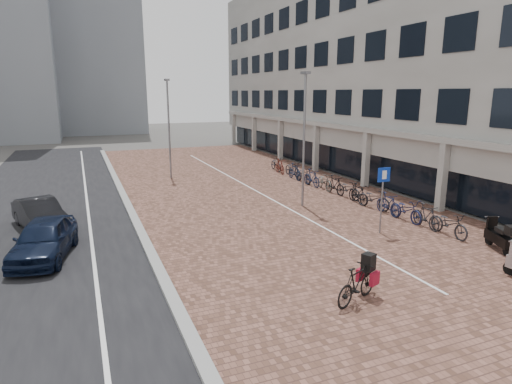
{
  "coord_description": "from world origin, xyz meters",
  "views": [
    {
      "loc": [
        -7.13,
        -11.42,
        5.65
      ],
      "look_at": [
        0.0,
        6.0,
        1.3
      ],
      "focal_mm": 30.42,
      "sensor_mm": 36.0,
      "label": 1
    }
  ],
  "objects_px": {
    "car_dark": "(40,214)",
    "car_navy": "(44,239)",
    "parking_sign": "(383,189)",
    "scooter_mid": "(500,236)",
    "hero_bike": "(357,283)"
  },
  "relations": [
    {
      "from": "car_navy",
      "to": "car_dark",
      "type": "relative_size",
      "value": 1.04
    },
    {
      "from": "car_dark",
      "to": "hero_bike",
      "type": "xyz_separation_m",
      "value": [
        8.46,
        -10.52,
        -0.08
      ]
    },
    {
      "from": "car_navy",
      "to": "scooter_mid",
      "type": "bearing_deg",
      "value": -7.75
    },
    {
      "from": "scooter_mid",
      "to": "parking_sign",
      "type": "xyz_separation_m",
      "value": [
        -2.73,
        3.24,
        1.29
      ]
    },
    {
      "from": "car_navy",
      "to": "hero_bike",
      "type": "bearing_deg",
      "value": -28.16
    },
    {
      "from": "hero_bike",
      "to": "scooter_mid",
      "type": "relative_size",
      "value": 1.1
    },
    {
      "from": "car_navy",
      "to": "parking_sign",
      "type": "relative_size",
      "value": 1.48
    },
    {
      "from": "scooter_mid",
      "to": "car_navy",
      "type": "bearing_deg",
      "value": -178.16
    },
    {
      "from": "parking_sign",
      "to": "hero_bike",
      "type": "bearing_deg",
      "value": -133.47
    },
    {
      "from": "car_dark",
      "to": "parking_sign",
      "type": "height_order",
      "value": "parking_sign"
    },
    {
      "from": "car_dark",
      "to": "scooter_mid",
      "type": "relative_size",
      "value": 2.32
    },
    {
      "from": "car_navy",
      "to": "car_dark",
      "type": "bearing_deg",
      "value": 107.76
    },
    {
      "from": "hero_bike",
      "to": "scooter_mid",
      "type": "height_order",
      "value": "hero_bike"
    },
    {
      "from": "car_navy",
      "to": "scooter_mid",
      "type": "relative_size",
      "value": 2.41
    },
    {
      "from": "car_dark",
      "to": "car_navy",
      "type": "bearing_deg",
      "value": -103.17
    }
  ]
}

